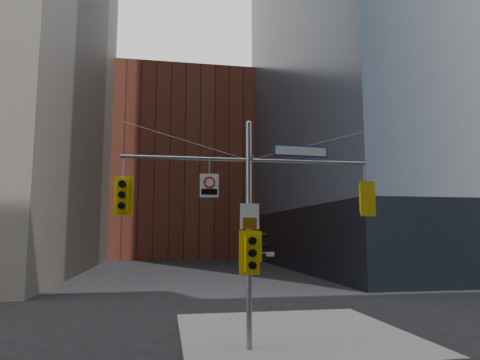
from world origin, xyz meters
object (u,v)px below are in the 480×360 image
object	(u,v)px
signal_assembly	(249,209)
traffic_light_pole_side	(259,246)
traffic_light_west_arm	(123,195)
regulatory_sign_arm	(209,185)
traffic_light_pole_front	(251,253)
street_sign_blade	(301,151)
traffic_light_east_arm	(365,199)

from	to	relation	value
signal_assembly	traffic_light_pole_side	xyz separation A→B (m)	(0.32, 0.00, -1.17)
traffic_light_west_arm	regulatory_sign_arm	xyz separation A→B (m)	(2.63, -0.03, 0.37)
traffic_light_west_arm	traffic_light_pole_front	size ratio (longest dim) A/B	0.88
signal_assembly	regulatory_sign_arm	xyz separation A→B (m)	(-1.27, -0.02, 0.76)
traffic_light_west_arm	traffic_light_pole_front	world-z (taller)	traffic_light_west_arm
street_sign_blade	regulatory_sign_arm	world-z (taller)	street_sign_blade
traffic_light_east_arm	street_sign_blade	bearing A→B (deg)	-6.70
traffic_light_west_arm	street_sign_blade	world-z (taller)	street_sign_blade
traffic_light_pole_front	street_sign_blade	world-z (taller)	street_sign_blade
street_sign_blade	regulatory_sign_arm	xyz separation A→B (m)	(-3.02, -0.02, -1.18)
traffic_light_west_arm	traffic_light_pole_front	xyz separation A→B (m)	(3.90, -0.28, -1.74)
traffic_light_west_arm	regulatory_sign_arm	distance (m)	2.65
street_sign_blade	traffic_light_pole_side	bearing A→B (deg)	176.15
traffic_light_east_arm	regulatory_sign_arm	distance (m)	5.25
signal_assembly	street_sign_blade	world-z (taller)	signal_assembly
traffic_light_west_arm	traffic_light_east_arm	bearing A→B (deg)	2.78
traffic_light_east_arm	traffic_light_pole_front	xyz separation A→B (m)	(-3.96, -0.27, -1.74)
traffic_light_west_arm	traffic_light_pole_side	size ratio (longest dim) A/B	1.26
signal_assembly	traffic_light_pole_side	distance (m)	1.21
signal_assembly	traffic_light_pole_side	bearing A→B (deg)	0.84
street_sign_blade	traffic_light_west_arm	bearing A→B (deg)	176.10
traffic_light_west_arm	signal_assembly	bearing A→B (deg)	2.68
regulatory_sign_arm	traffic_light_pole_front	bearing A→B (deg)	-7.20
traffic_light_east_arm	traffic_light_pole_side	size ratio (longest dim) A/B	1.22
traffic_light_pole_side	regulatory_sign_arm	xyz separation A→B (m)	(-1.59, -0.02, 1.92)
traffic_light_east_arm	traffic_light_pole_side	xyz separation A→B (m)	(-3.64, 0.00, -1.55)
regulatory_sign_arm	traffic_light_west_arm	bearing A→B (deg)	-176.95
traffic_light_pole_side	traffic_light_pole_front	xyz separation A→B (m)	(-0.32, -0.27, -0.18)
signal_assembly	traffic_light_pole_front	xyz separation A→B (m)	(-0.00, -0.27, -1.35)
traffic_light_east_arm	street_sign_blade	distance (m)	2.70
regulatory_sign_arm	traffic_light_pole_side	bearing A→B (deg)	4.67
traffic_light_west_arm	traffic_light_pole_side	world-z (taller)	traffic_light_west_arm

